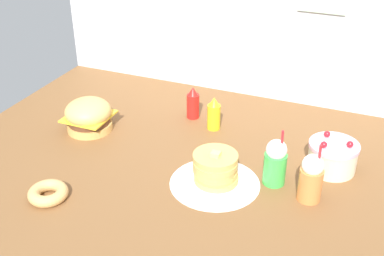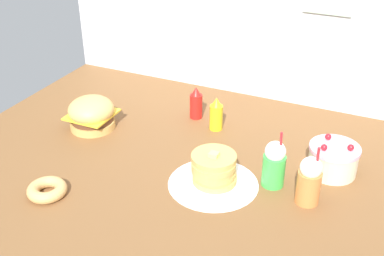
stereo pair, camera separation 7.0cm
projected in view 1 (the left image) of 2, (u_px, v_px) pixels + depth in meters
name	position (u px, v px, depth m)	size (l,w,h in m)	color
ground_plane	(183.00, 177.00, 2.09)	(2.25, 1.79, 0.02)	brown
back_wall	(249.00, 6.00, 2.55)	(2.25, 0.04, 1.00)	silver
doily_mat	(215.00, 183.00, 2.03)	(0.38, 0.38, 0.00)	white
burger	(89.00, 115.00, 2.39)	(0.23, 0.23, 0.16)	#DBA859
pancake_stack	(215.00, 171.00, 2.00)	(0.29, 0.29, 0.15)	white
layer_cake	(332.00, 156.00, 2.09)	(0.21, 0.21, 0.16)	beige
ketchup_bottle	(193.00, 104.00, 2.50)	(0.07, 0.07, 0.17)	red
mustard_bottle	(214.00, 114.00, 2.40)	(0.07, 0.07, 0.17)	yellow
cream_soda_cup	(275.00, 162.00, 1.99)	(0.09, 0.09, 0.26)	green
orange_float_cup	(311.00, 178.00, 1.89)	(0.09, 0.09, 0.26)	orange
donut_pink_glaze	(48.00, 193.00, 1.93)	(0.16, 0.16, 0.05)	tan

